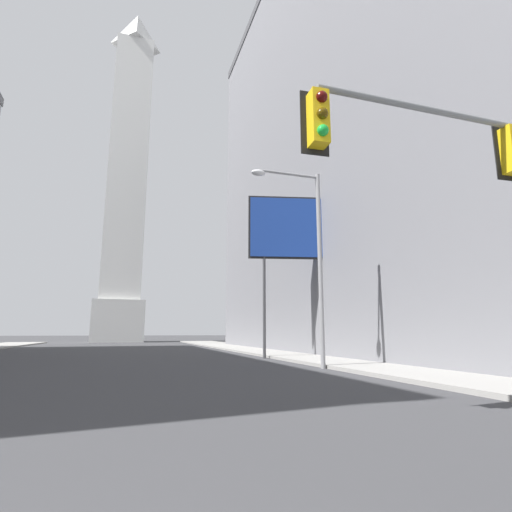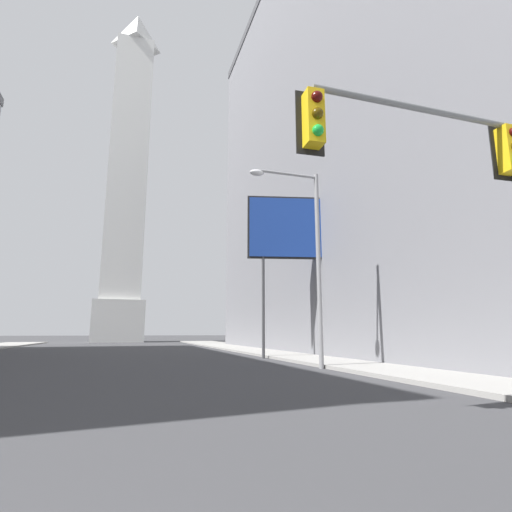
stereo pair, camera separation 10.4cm
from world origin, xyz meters
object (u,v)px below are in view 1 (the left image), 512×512
object	(u,v)px
traffic_light_near_right	(462,174)
obelisk	(128,174)
street_lamp	(309,245)
billboard_sign	(296,231)

from	to	relation	value
traffic_light_near_right	obelisk	bearing A→B (deg)	97.32
street_lamp	billboard_sign	world-z (taller)	billboard_sign
billboard_sign	traffic_light_near_right	bearing A→B (deg)	-101.20
obelisk	traffic_light_near_right	bearing A→B (deg)	-82.68
obelisk	street_lamp	xyz separation A→B (m)	(8.78, -51.59, -22.56)
obelisk	billboard_sign	distance (m)	50.46
obelisk	billboard_sign	size ratio (longest dim) A/B	5.88
traffic_light_near_right	street_lamp	size ratio (longest dim) A/B	0.72
traffic_light_near_right	billboard_sign	world-z (taller)	billboard_sign
obelisk	billboard_sign	world-z (taller)	obelisk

